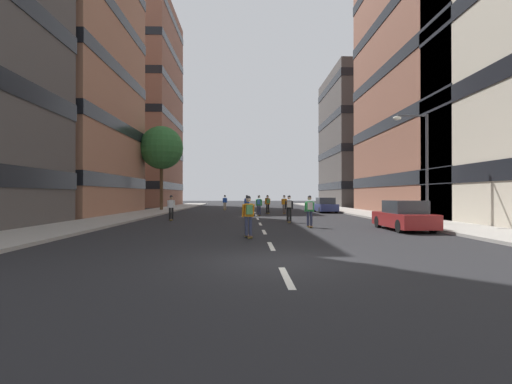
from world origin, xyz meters
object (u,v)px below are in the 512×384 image
Objects in this scene: parked_car_near at (325,206)px; skater_9 at (171,206)px; parked_car_mid at (404,216)px; skater_8 at (247,202)px; streetlamp_right at (421,156)px; skater_0 at (268,203)px; skater_7 at (289,207)px; skater_5 at (259,204)px; skater_6 at (310,209)px; street_tree_near at (162,148)px; skater_1 at (248,214)px; skater_4 at (267,202)px; skater_2 at (225,202)px; skater_3 at (284,203)px.

parked_car_near is 17.61m from skater_9.
parked_car_mid is 21.08m from skater_8.
streetlamp_right reaches higher than skater_0.
skater_8 is (-2.71, 14.10, 0.00)m from skater_7.
parked_car_mid is 7.56m from skater_7.
skater_9 reaches higher than parked_car_near.
skater_5 is 11.65m from skater_6.
street_tree_near is at bearing 136.20° from skater_5.
skater_5 is 1.00× the size of skater_8.
street_tree_near reaches higher than skater_5.
skater_0 is 1.00× the size of skater_1.
skater_4 is at bearing 86.98° from skater_0.
skater_0 is (-6.00, -2.09, 0.32)m from parked_car_near.
skater_5 is (3.60, -12.58, 0.03)m from skater_2.
streetlamp_right is at bearing -57.67° from skater_8.
skater_6 reaches higher than parked_car_mid.
skater_5 is at bearing -139.35° from parked_car_near.
skater_1 is 9.00m from skater_7.
parked_car_mid is 2.47× the size of skater_9.
street_tree_near is at bearing 158.91° from skater_8.
skater_3 is at bearing -149.31° from parked_car_near.
skater_5 is (-6.98, 13.07, 0.32)m from parked_car_mid.
skater_0 reaches higher than parked_car_mid.
skater_8 is (-0.01, 22.68, 0.00)m from skater_1.
skater_1 is (9.55, -26.36, -6.03)m from street_tree_near.
street_tree_near is 5.25× the size of skater_7.
street_tree_near reaches higher than skater_4.
parked_car_near is 8.00m from skater_4.
parked_car_near is 2.47× the size of skater_7.
skater_4 and skater_6 have the same top height.
street_tree_near is 5.25× the size of skater_5.
skater_2 is at bearing 105.98° from skater_5.
street_tree_near is at bearing 166.77° from parked_car_near.
skater_2 is 1.00× the size of skater_5.
skater_3 is at bearing 53.03° from skater_5.
skater_1 is 1.00× the size of skater_4.
street_tree_near reaches higher than skater_0.
skater_5 is at bearing -126.97° from skater_3.
skater_2 is (-12.96, 22.52, -3.15)m from streetlamp_right.
skater_8 reaches higher than parked_car_near.
skater_0 is at bearing -93.02° from skater_4.
skater_3 is 1.00× the size of skater_6.
skater_1 and skater_4 have the same top height.
skater_1 is 1.00× the size of skater_7.
parked_car_near is at bearing -45.64° from skater_4.
street_tree_near is 28.68m from skater_1.
street_tree_near is 5.25× the size of skater_2.
skater_3 is at bearing -82.34° from skater_4.
skater_2 is 1.00× the size of skater_4.
skater_7 is 8.38m from skater_9.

